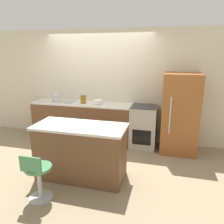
% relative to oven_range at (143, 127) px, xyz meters
% --- Properties ---
extents(ground_plane, '(14.00, 14.00, 0.00)m').
position_rel_oven_range_xyz_m(ground_plane, '(-1.12, -0.32, -0.47)').
color(ground_plane, '#998466').
extents(wall_back, '(8.00, 0.06, 2.60)m').
position_rel_oven_range_xyz_m(wall_back, '(-1.12, 0.33, 0.83)').
color(wall_back, beige).
rests_on(wall_back, ground_plane).
extents(back_counter, '(2.36, 0.60, 0.94)m').
position_rel_oven_range_xyz_m(back_counter, '(-1.47, 0.00, -0.00)').
color(back_counter, brown).
rests_on(back_counter, ground_plane).
extents(kitchen_island, '(1.51, 0.67, 0.93)m').
position_rel_oven_range_xyz_m(kitchen_island, '(-0.87, -1.54, -0.00)').
color(kitchen_island, brown).
rests_on(kitchen_island, ground_plane).
extents(oven_range, '(0.57, 0.62, 0.94)m').
position_rel_oven_range_xyz_m(oven_range, '(0.00, 0.00, 0.00)').
color(oven_range, '#B7B2A8').
rests_on(oven_range, ground_plane).
extents(refrigerator, '(0.73, 0.71, 1.68)m').
position_rel_oven_range_xyz_m(refrigerator, '(0.76, -0.04, 0.37)').
color(refrigerator, '#995628').
rests_on(refrigerator, ground_plane).
extents(stool_chair, '(0.38, 0.38, 0.75)m').
position_rel_oven_range_xyz_m(stool_chair, '(-1.23, -2.27, -0.10)').
color(stool_chair, '#B7B7BC').
rests_on(stool_chair, ground_plane).
extents(kettle, '(0.17, 0.17, 0.20)m').
position_rel_oven_range_xyz_m(kettle, '(-2.12, -0.03, 0.55)').
color(kettle, silver).
rests_on(kettle, back_counter).
extents(mixing_bowl, '(0.21, 0.21, 0.09)m').
position_rel_oven_range_xyz_m(mixing_bowl, '(-1.05, -0.03, 0.52)').
color(mixing_bowl, white).
rests_on(mixing_bowl, back_counter).
extents(canister_jar, '(0.13, 0.13, 0.17)m').
position_rel_oven_range_xyz_m(canister_jar, '(-1.41, -0.03, 0.56)').
color(canister_jar, '#9E6623').
rests_on(canister_jar, back_counter).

